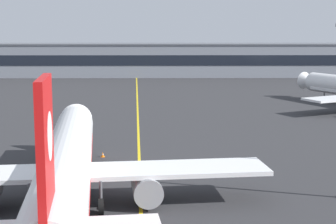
{
  "coord_description": "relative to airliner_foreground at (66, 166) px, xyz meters",
  "views": [
    {
      "loc": [
        2.65,
        -32.07,
        14.01
      ],
      "look_at": [
        3.17,
        13.27,
        6.95
      ],
      "focal_mm": 58.98,
      "sensor_mm": 36.0,
      "label": 1
    }
  ],
  "objects": [
    {
      "name": "terminal_building",
      "position": [
        4.51,
        114.88,
        1.28
      ],
      "size": [
        141.94,
        12.4,
        9.28
      ],
      "color": "gray",
      "rests_on": "ground"
    },
    {
      "name": "airliner_foreground",
      "position": [
        0.0,
        0.0,
        0.0
      ],
      "size": [
        32.34,
        41.5,
        11.65
      ],
      "color": "white",
      "rests_on": "ground"
    },
    {
      "name": "safety_cone_by_nose_gear",
      "position": [
        0.97,
        16.92,
        -3.11
      ],
      "size": [
        0.44,
        0.44,
        0.55
      ],
      "color": "orange",
      "rests_on": "ground"
    },
    {
      "name": "taxiway_centreline",
      "position": [
        4.73,
        20.67,
        -3.37
      ],
      "size": [
        8.93,
        179.81,
        0.01
      ],
      "primitive_type": "cube",
      "rotation": [
        0.0,
        0.0,
        0.05
      ],
      "color": "yellow",
      "rests_on": "ground"
    }
  ]
}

